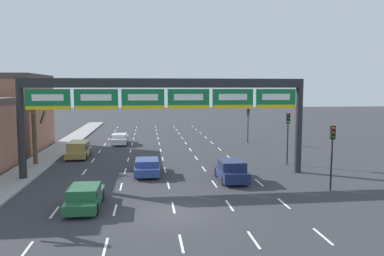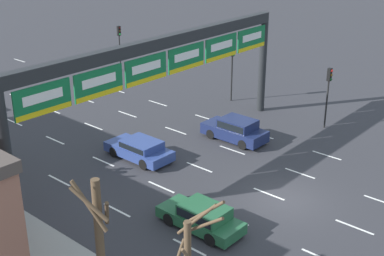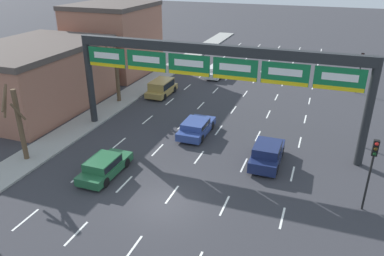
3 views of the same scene
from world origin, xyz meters
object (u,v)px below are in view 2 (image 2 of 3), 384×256
car_navy (236,129)px  traffic_light_mid_block (232,61)px  traffic_light_far_end (119,39)px  traffic_light_near_gantry (329,86)px  sign_gantry (164,62)px  tree_bare_third (99,233)px  car_blue (140,149)px  car_green (202,216)px

car_navy → traffic_light_mid_block: 8.48m
car_navy → traffic_light_far_end: size_ratio=1.03×
traffic_light_mid_block → traffic_light_near_gantry: bearing=-91.6°
sign_gantry → traffic_light_far_end: (11.06, 16.56, -2.94)m
sign_gantry → traffic_light_far_end: bearing=56.2°
traffic_light_near_gantry → tree_bare_third: tree_bare_third is taller
traffic_light_far_end → tree_bare_third: size_ratio=0.80×
sign_gantry → car_navy: size_ratio=4.95×
car_blue → traffic_light_mid_block: size_ratio=0.97×
car_navy → tree_bare_third: (-16.13, -5.46, 2.19)m
traffic_light_near_gantry → traffic_light_mid_block: traffic_light_mid_block is taller
traffic_light_mid_block → tree_bare_third: 24.80m
sign_gantry → car_green: size_ratio=5.01×
car_navy → car_green: size_ratio=1.01×
car_green → traffic_light_near_gantry: size_ratio=1.00×
sign_gantry → traffic_light_far_end: size_ratio=5.11×
sign_gantry → traffic_light_near_gantry: bearing=-26.9°
sign_gantry → traffic_light_mid_block: 11.75m
car_blue → car_green: (-3.54, -8.03, 0.02)m
car_navy → traffic_light_far_end: traffic_light_far_end is taller
car_navy → traffic_light_mid_block: bearing=39.1°
traffic_light_near_gantry → traffic_light_far_end: bearing=89.2°
traffic_light_near_gantry → traffic_light_mid_block: size_ratio=0.95×
car_navy → traffic_light_mid_block: size_ratio=0.96×
car_green → tree_bare_third: (-6.39, -0.20, 2.30)m
sign_gantry → car_navy: (4.71, -2.02, -5.20)m
traffic_light_near_gantry → traffic_light_mid_block: bearing=88.4°
car_blue → car_navy: (6.21, -2.77, 0.14)m
car_navy → tree_bare_third: size_ratio=0.83×
car_blue → traffic_light_mid_block: 12.99m
car_navy → car_green: 11.08m
sign_gantry → traffic_light_mid_block: bearing=15.8°
car_green → traffic_light_far_end: bearing=56.0°
sign_gantry → tree_bare_third: sign_gantry is taller
traffic_light_mid_block → traffic_light_far_end: bearing=89.7°
car_navy → tree_bare_third: 17.17m
car_navy → traffic_light_far_end: (6.36, 18.57, 2.26)m
car_navy → traffic_light_near_gantry: size_ratio=1.02×
tree_bare_third → car_blue: bearing=39.7°
traffic_light_mid_block → traffic_light_far_end: traffic_light_mid_block is taller
sign_gantry → traffic_light_mid_block: size_ratio=4.76×
car_blue → traffic_light_mid_block: traffic_light_mid_block is taller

